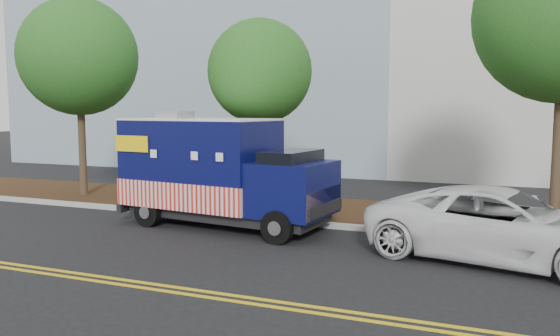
% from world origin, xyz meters
% --- Properties ---
extents(ground, '(120.00, 120.00, 0.00)m').
position_xyz_m(ground, '(0.00, 0.00, 0.00)').
color(ground, black).
rests_on(ground, ground).
extents(curb, '(120.00, 0.18, 0.15)m').
position_xyz_m(curb, '(0.00, 1.40, 0.07)').
color(curb, '#9E9E99').
rests_on(curb, ground).
extents(mulch_strip, '(120.00, 4.00, 0.15)m').
position_xyz_m(mulch_strip, '(0.00, 3.50, 0.07)').
color(mulch_strip, '#32190E').
rests_on(mulch_strip, ground).
extents(centerline_near, '(120.00, 0.10, 0.01)m').
position_xyz_m(centerline_near, '(0.00, -4.45, 0.01)').
color(centerline_near, gold).
rests_on(centerline_near, ground).
extents(centerline_far, '(120.00, 0.10, 0.01)m').
position_xyz_m(centerline_far, '(0.00, -4.70, 0.01)').
color(centerline_far, gold).
rests_on(centerline_far, ground).
extents(tree_a, '(4.15, 4.15, 7.16)m').
position_xyz_m(tree_a, '(-7.26, 2.83, 5.07)').
color(tree_a, '#38281C').
rests_on(tree_a, ground).
extents(tree_b, '(3.34, 3.34, 6.11)m').
position_xyz_m(tree_b, '(-0.52, 3.46, 4.43)').
color(tree_b, '#38281C').
rests_on(tree_b, ground).
extents(sign_post, '(0.06, 0.06, 2.40)m').
position_xyz_m(sign_post, '(-3.49, 1.64, 1.20)').
color(sign_post, '#473828').
rests_on(sign_post, ground).
extents(food_truck, '(6.28, 2.97, 3.19)m').
position_xyz_m(food_truck, '(-0.55, 0.54, 1.44)').
color(food_truck, black).
rests_on(food_truck, ground).
extents(white_car, '(6.07, 3.76, 1.57)m').
position_xyz_m(white_car, '(6.82, -0.36, 0.78)').
color(white_car, silver).
rests_on(white_car, ground).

